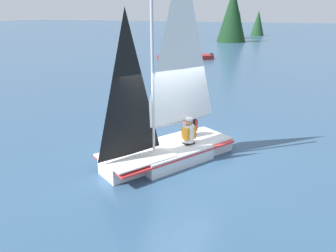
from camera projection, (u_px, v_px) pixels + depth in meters
name	position (u px, v px, depth m)	size (l,w,h in m)	color
ground_plane	(168.00, 159.00, 9.19)	(260.00, 260.00, 0.00)	#2D4C6B
sailboat_main	(168.00, 133.00, 8.93)	(4.02, 3.12, 5.54)	silver
sailor_helm	(189.00, 136.00, 9.18)	(0.42, 0.41, 1.16)	black
sailor_crew	(190.00, 129.00, 9.78)	(0.42, 0.41, 1.16)	black
motorboat_distant	(184.00, 55.00, 28.22)	(4.31, 4.50, 1.07)	maroon
treeline_shore	(235.00, 16.00, 47.70)	(17.78, 5.48, 7.12)	#193D1E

